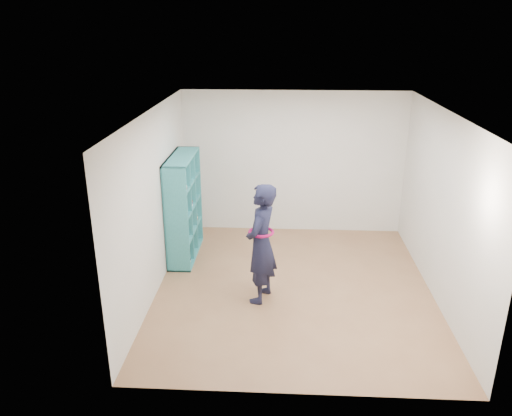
{
  "coord_description": "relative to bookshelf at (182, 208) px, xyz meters",
  "views": [
    {
      "loc": [
        -0.21,
        -6.53,
        3.71
      ],
      "look_at": [
        -0.58,
        0.3,
        1.15
      ],
      "focal_mm": 35.0,
      "sensor_mm": 36.0,
      "label": 1
    }
  ],
  "objects": [
    {
      "name": "ceiling",
      "position": [
        1.83,
        -1.03,
        1.76
      ],
      "size": [
        4.5,
        4.5,
        0.0
      ],
      "primitive_type": "plane",
      "color": "white",
      "rests_on": "wall_back"
    },
    {
      "name": "bookshelf",
      "position": [
        0.0,
        0.0,
        0.0
      ],
      "size": [
        0.38,
        1.29,
        1.72
      ],
      "color": "teal",
      "rests_on": "floor"
    },
    {
      "name": "wall_back",
      "position": [
        1.83,
        1.22,
        0.46
      ],
      "size": [
        4.0,
        0.02,
        2.6
      ],
      "primitive_type": "cube",
      "color": "silver",
      "rests_on": "floor"
    },
    {
      "name": "wall_left",
      "position": [
        -0.17,
        -1.03,
        0.46
      ],
      "size": [
        0.02,
        4.5,
        2.6
      ],
      "primitive_type": "cube",
      "color": "silver",
      "rests_on": "floor"
    },
    {
      "name": "smartphone",
      "position": [
        1.23,
        -1.23,
        0.13
      ],
      "size": [
        0.02,
        0.09,
        0.13
      ],
      "rotation": [
        0.22,
        0.0,
        -0.12
      ],
      "color": "silver",
      "rests_on": "person"
    },
    {
      "name": "wall_right",
      "position": [
        3.83,
        -1.03,
        0.46
      ],
      "size": [
        0.02,
        4.5,
        2.6
      ],
      "primitive_type": "cube",
      "color": "silver",
      "rests_on": "floor"
    },
    {
      "name": "floor",
      "position": [
        1.83,
        -1.03,
        -0.84
      ],
      "size": [
        4.5,
        4.5,
        0.0
      ],
      "primitive_type": "plane",
      "color": "#895E3E",
      "rests_on": "ground"
    },
    {
      "name": "person",
      "position": [
        1.36,
        -1.35,
        0.02
      ],
      "size": [
        0.57,
        0.72,
        1.71
      ],
      "rotation": [
        0.0,
        0.0,
        -1.87
      ],
      "color": "black",
      "rests_on": "floor"
    },
    {
      "name": "wall_front",
      "position": [
        1.83,
        -3.28,
        0.46
      ],
      "size": [
        4.0,
        0.02,
        2.6
      ],
      "primitive_type": "cube",
      "color": "silver",
      "rests_on": "floor"
    }
  ]
}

